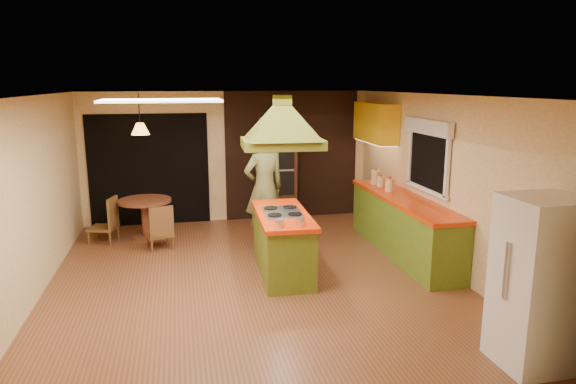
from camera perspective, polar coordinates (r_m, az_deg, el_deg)
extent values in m
plane|color=brown|center=(7.19, -3.73, -9.69)|extent=(6.50, 6.50, 0.00)
plane|color=beige|center=(10.01, -6.59, 3.90)|extent=(5.50, 0.00, 5.50)
plane|color=beige|center=(3.77, 3.47, -10.02)|extent=(5.50, 0.00, 5.50)
plane|color=beige|center=(6.99, -26.76, -0.90)|extent=(0.00, 6.50, 6.50)
plane|color=beige|center=(7.71, 16.80, 1.00)|extent=(0.00, 6.50, 6.50)
plane|color=silver|center=(6.68, -4.02, 10.65)|extent=(6.50, 6.50, 0.00)
cube|color=#381E14|center=(10.18, 0.45, 4.12)|extent=(2.64, 0.03, 2.50)
cube|color=black|center=(9.99, -15.15, 2.38)|extent=(2.20, 0.03, 2.10)
cube|color=olive|center=(8.28, 12.64, -3.86)|extent=(0.58, 3.00, 0.86)
cube|color=#E53807|center=(8.17, 12.79, -0.76)|extent=(0.62, 3.05, 0.06)
cube|color=yellow|center=(9.51, 9.69, 7.63)|extent=(0.34, 1.40, 0.70)
cube|color=black|center=(7.99, 15.37, 3.65)|extent=(0.03, 1.16, 0.96)
cube|color=white|center=(7.92, 15.24, 7.01)|extent=(0.10, 1.35, 0.22)
cube|color=white|center=(5.41, -13.92, 9.83)|extent=(1.20, 0.60, 0.03)
cube|color=olive|center=(7.31, -0.60, -5.88)|extent=(0.72, 1.70, 0.82)
cube|color=#EC3507|center=(7.18, -0.61, -2.55)|extent=(0.78, 1.78, 0.06)
cube|color=silver|center=(7.17, -0.61, -2.26)|extent=(0.54, 0.76, 0.02)
cube|color=#626719|center=(7.00, -0.63, 5.41)|extent=(1.12, 0.84, 0.13)
pyramid|color=#626719|center=(6.96, -0.64, 9.58)|extent=(1.12, 0.84, 0.45)
cube|color=#626719|center=(6.95, -0.64, 10.18)|extent=(0.22, 0.22, 0.13)
imported|color=brown|center=(8.32, -2.65, 0.40)|extent=(0.83, 0.67, 1.96)
cube|color=white|center=(5.41, 26.10, -9.07)|extent=(0.69, 0.65, 1.65)
cube|color=#452316|center=(9.88, -1.15, 2.41)|extent=(0.68, 0.60, 2.00)
cube|color=black|center=(9.54, -0.81, 3.89)|extent=(0.52, 0.04, 0.45)
cube|color=black|center=(9.63, -0.81, 0.95)|extent=(0.52, 0.04, 0.45)
cylinder|color=brown|center=(9.20, -15.65, -0.94)|extent=(0.91, 0.91, 0.05)
cylinder|color=brown|center=(9.27, -15.54, -2.85)|extent=(0.14, 0.14, 0.64)
cylinder|color=brown|center=(9.36, -15.43, -4.73)|extent=(0.51, 0.51, 0.05)
cone|color=#FF9E3F|center=(9.01, -16.10, 6.76)|extent=(0.36, 0.36, 0.20)
cylinder|color=beige|center=(9.09, 9.70, 1.62)|extent=(0.20, 0.20, 0.24)
cylinder|color=#FFF2CD|center=(8.53, 11.23, 0.76)|extent=(0.15, 0.15, 0.20)
cylinder|color=beige|center=(8.88, 10.27, 1.14)|extent=(0.14, 0.14, 0.17)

